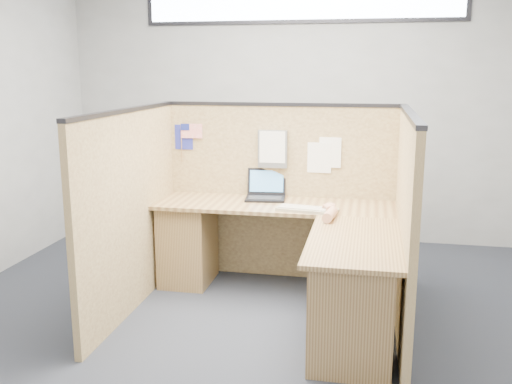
% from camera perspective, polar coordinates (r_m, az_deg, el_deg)
% --- Properties ---
extents(floor, '(5.00, 5.00, 0.00)m').
position_cam_1_polar(floor, '(4.27, 0.24, -12.84)').
color(floor, '#20232D').
rests_on(floor, ground).
extents(wall_back, '(5.00, 0.00, 5.00)m').
position_cam_1_polar(wall_back, '(6.10, 4.39, 8.36)').
color(wall_back, gray).
rests_on(wall_back, floor).
extents(wall_front, '(5.00, 0.00, 5.00)m').
position_cam_1_polar(wall_front, '(1.76, -14.00, -1.61)').
color(wall_front, gray).
rests_on(wall_front, floor).
extents(clerestory_window, '(3.30, 0.04, 0.38)m').
position_cam_1_polar(clerestory_window, '(6.11, 4.54, 18.22)').
color(clerestory_window, '#232328').
rests_on(clerestory_window, wall_back).
extents(cubicle_partitions, '(2.06, 1.83, 1.53)m').
position_cam_1_polar(cubicle_partitions, '(4.41, 1.32, -1.43)').
color(cubicle_partitions, brown).
rests_on(cubicle_partitions, floor).
extents(l_desk, '(1.95, 1.75, 0.73)m').
position_cam_1_polar(l_desk, '(4.36, 3.37, -6.77)').
color(l_desk, brown).
rests_on(l_desk, floor).
extents(laptop, '(0.35, 0.35, 0.24)m').
position_cam_1_polar(laptop, '(4.85, 1.08, 0.08)').
color(laptop, black).
rests_on(laptop, l_desk).
extents(keyboard, '(0.49, 0.23, 0.03)m').
position_cam_1_polar(keyboard, '(4.42, 5.14, -1.74)').
color(keyboard, gray).
rests_on(keyboard, l_desk).
extents(mouse, '(0.13, 0.10, 0.05)m').
position_cam_1_polar(mouse, '(4.41, 7.41, -1.74)').
color(mouse, silver).
rests_on(mouse, l_desk).
extents(hand_forearm, '(0.11, 0.40, 0.08)m').
position_cam_1_polar(hand_forearm, '(4.27, 7.42, -2.00)').
color(hand_forearm, tan).
rests_on(hand_forearm, l_desk).
extents(blue_poster, '(0.16, 0.00, 0.22)m').
position_cam_1_polar(blue_poster, '(5.06, -7.23, 5.47)').
color(blue_poster, navy).
rests_on(blue_poster, cubicle_partitions).
extents(american_flag, '(0.20, 0.01, 0.34)m').
position_cam_1_polar(american_flag, '(5.03, -6.70, 5.96)').
color(american_flag, olive).
rests_on(american_flag, cubicle_partitions).
extents(file_holder, '(0.25, 0.05, 0.32)m').
position_cam_1_polar(file_holder, '(4.85, 1.68, 4.34)').
color(file_holder, slate).
rests_on(file_holder, cubicle_partitions).
extents(paper_left, '(0.20, 0.02, 0.25)m').
position_cam_1_polar(paper_left, '(4.82, 7.33, 3.94)').
color(paper_left, white).
rests_on(paper_left, cubicle_partitions).
extents(paper_right, '(0.20, 0.01, 0.26)m').
position_cam_1_polar(paper_right, '(4.84, 6.35, 3.42)').
color(paper_right, white).
rests_on(paper_right, cubicle_partitions).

